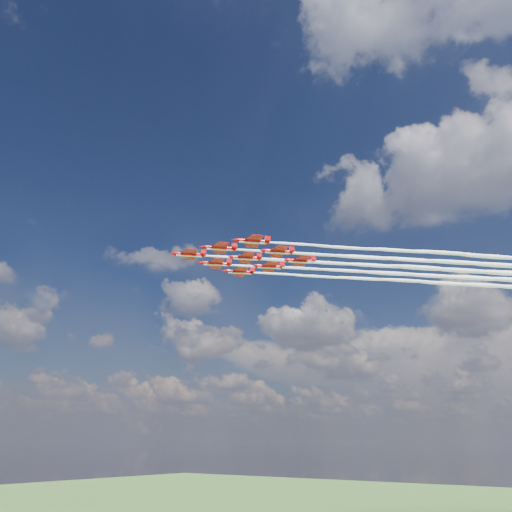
% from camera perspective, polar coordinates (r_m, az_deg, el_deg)
% --- Properties ---
extents(jet_lead, '(92.54, 95.72, 3.09)m').
position_cam_1_polar(jet_lead, '(180.93, 12.20, -0.97)').
color(jet_lead, '#BB0A0C').
extents(jet_row2_port, '(92.54, 95.72, 3.09)m').
position_cam_1_polar(jet_row2_port, '(178.18, 15.95, -0.32)').
color(jet_row2_port, '#BB0A0C').
extents(jet_row2_starb, '(92.54, 95.72, 3.09)m').
position_cam_1_polar(jet_row2_starb, '(191.15, 14.07, -1.88)').
color(jet_row2_starb, '#BB0A0C').
extents(jet_row3_port, '(92.54, 95.72, 3.09)m').
position_cam_1_polar(jet_row3_port, '(176.23, 19.80, 0.35)').
color(jet_row3_port, '#BB0A0C').
extents(jet_row3_centre, '(92.54, 95.72, 3.09)m').
position_cam_1_polar(jet_row3_centre, '(188.73, 17.65, -1.27)').
color(jet_row3_centre, '#BB0A0C').
extents(jet_row3_starb, '(92.54, 95.72, 3.09)m').
position_cam_1_polar(jet_row3_starb, '(201.59, 15.76, -2.69)').
color(jet_row3_starb, '#BB0A0C').
extents(jet_row4_port, '(92.54, 95.72, 3.09)m').
position_cam_1_polar(jet_row4_port, '(187.08, 21.29, -0.65)').
color(jet_row4_port, '#BB0A0C').
extents(jet_row4_starb, '(92.54, 95.72, 3.09)m').
position_cam_1_polar(jet_row4_starb, '(199.47, 19.16, -2.12)').
color(jet_row4_starb, '#BB0A0C').
extents(jet_tail, '(92.54, 95.72, 3.09)m').
position_cam_1_polar(jet_tail, '(198.09, 22.62, -1.54)').
color(jet_tail, '#BB0A0C').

